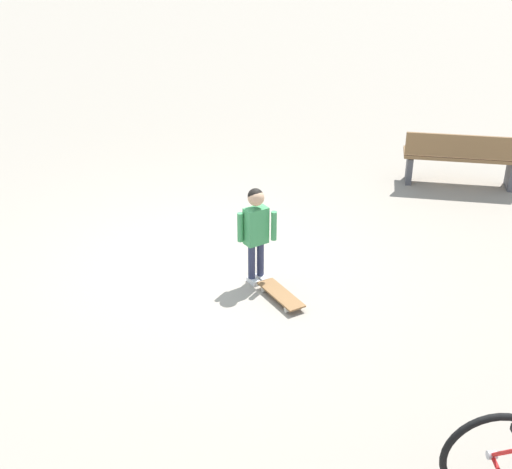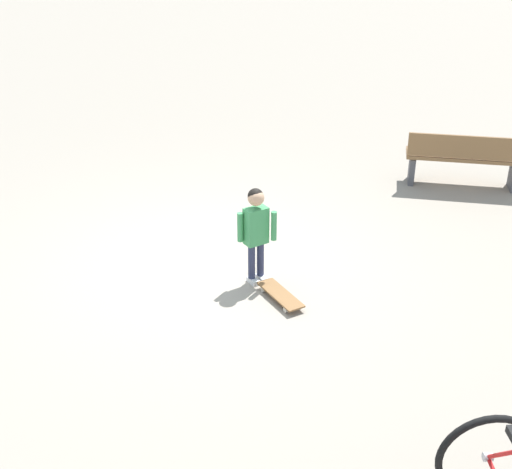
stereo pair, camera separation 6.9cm
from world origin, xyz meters
name	(u,v)px [view 1 (the left image)]	position (x,y,z in m)	size (l,w,h in m)	color
ground_plane	(208,264)	(0.00, 0.00, 0.00)	(50.00, 50.00, 0.00)	#9E9384
child_person	(256,225)	(0.53, 0.36, 0.66)	(0.21, 0.39, 1.06)	#2D3351
skateboard	(281,295)	(0.99, 0.45, 0.06)	(0.65, 0.28, 0.07)	olive
street_bench	(462,158)	(-0.81, 4.05, 0.42)	(1.23, 1.59, 0.80)	brown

